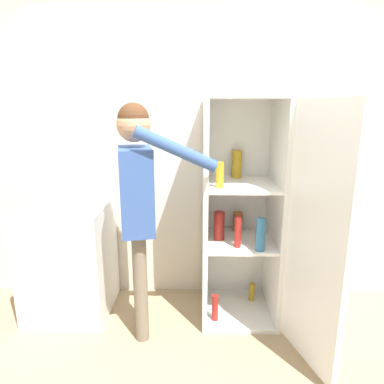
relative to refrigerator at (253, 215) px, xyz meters
name	(u,v)px	position (x,y,z in m)	size (l,w,h in m)	color
ground_plane	(191,361)	(-0.47, -0.53, -0.89)	(12.00, 12.00, 0.00)	tan
wall_back	(193,157)	(-0.47, 0.45, 0.38)	(7.00, 0.06, 2.55)	beige
refrigerator	(253,215)	(0.00, 0.00, 0.00)	(0.81, 1.20, 1.79)	white
person	(138,192)	(-0.85, -0.21, 0.23)	(0.72, 0.52, 1.73)	#726656
counter	(70,260)	(-1.50, 0.08, -0.43)	(0.65, 0.64, 0.93)	white
bowl	(43,205)	(-1.64, 0.02, 0.06)	(0.20, 0.20, 0.05)	white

